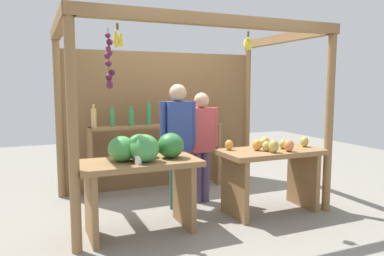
{
  "coord_description": "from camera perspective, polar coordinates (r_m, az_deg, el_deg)",
  "views": [
    {
      "loc": [
        -1.85,
        -4.5,
        1.59
      ],
      "look_at": [
        0.0,
        -0.19,
        1.04
      ],
      "focal_mm": 34.82,
      "sensor_mm": 36.0,
      "label": 1
    }
  ],
  "objects": [
    {
      "name": "market_stall",
      "position": [
        5.28,
        -2.81,
        4.07
      ],
      "size": [
        3.16,
        2.03,
        2.32
      ],
      "color": "olive",
      "rests_on": "ground"
    },
    {
      "name": "vendor_man",
      "position": [
        4.71,
        -2.15,
        -1.06
      ],
      "size": [
        0.48,
        0.22,
        1.6
      ],
      "rotation": [
        0.0,
        0.0,
        0.01
      ],
      "color": "#295A46",
      "rests_on": "ground"
    },
    {
      "name": "fruit_counter_left",
      "position": [
        4.02,
        -7.66,
        -5.6
      ],
      "size": [
        1.28,
        0.65,
        1.08
      ],
      "color": "olive",
      "rests_on": "ground"
    },
    {
      "name": "ground_plane",
      "position": [
        5.12,
        -0.87,
        -11.43
      ],
      "size": [
        12.0,
        12.0,
        0.0
      ],
      "primitive_type": "plane",
      "color": "gray",
      "rests_on": "ground"
    },
    {
      "name": "vendor_woman",
      "position": [
        4.98,
        1.45,
        -1.53
      ],
      "size": [
        0.48,
        0.2,
        1.49
      ],
      "rotation": [
        0.0,
        0.0,
        -0.02
      ],
      "color": "#57466E",
      "rests_on": "ground"
    },
    {
      "name": "bottle_shelf_unit",
      "position": [
        5.54,
        -5.36,
        -1.44
      ],
      "size": [
        2.03,
        0.22,
        1.35
      ],
      "color": "olive",
      "rests_on": "ground"
    },
    {
      "name": "fruit_counter_right",
      "position": [
        4.74,
        11.94,
        -5.57
      ],
      "size": [
        1.28,
        0.64,
        0.95
      ],
      "color": "olive",
      "rests_on": "ground"
    }
  ]
}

